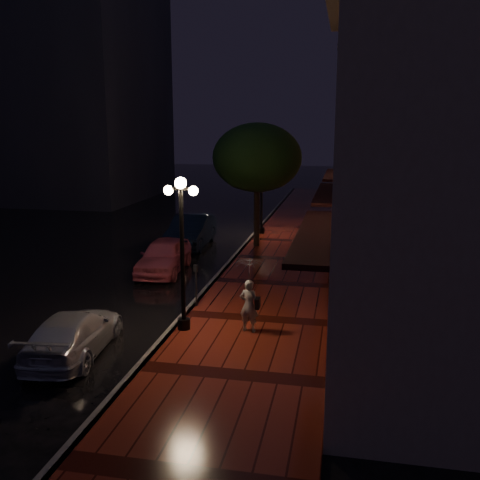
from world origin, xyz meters
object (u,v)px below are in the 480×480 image
Objects in this scene: navy_car at (191,231)px; silver_car at (74,333)px; street_tree at (257,160)px; woman_with_umbrella at (249,284)px; parking_meter at (196,281)px; streetlamp_far at (262,188)px; streetlamp_near at (182,245)px; pink_car at (164,256)px.

silver_car is at bearing -89.71° from navy_car.
woman_with_umbrella is at bearing -81.64° from street_tree.
woman_with_umbrella is at bearing -67.93° from navy_car.
silver_car is (-2.63, -12.88, -3.67)m from street_tree.
woman_with_umbrella reaches higher than parking_meter.
streetlamp_far is 16.19m from silver_car.
street_tree is at bearing -107.85° from silver_car.
street_tree is 1.24× the size of navy_car.
streetlamp_near is 2.14m from woman_with_umbrella.
streetlamp_near is at bearing -90.00° from streetlamp_far.
parking_meter is at bearing -62.35° from pink_car.
pink_car is at bearing 135.16° from parking_meter.
woman_with_umbrella is at bearing -82.39° from streetlamp_far.
streetlamp_far reaches higher than navy_car.
streetlamp_near and streetlamp_far have the same top height.
woman_with_umbrella is at bearing -56.11° from pink_car.
streetlamp_near reaches higher than parking_meter.
pink_car is (-2.96, -4.90, -3.55)m from street_tree.
streetlamp_near reaches higher than pink_car.
pink_car is 3.01× the size of parking_meter.
silver_car is at bearing -105.35° from parking_meter.
navy_car reaches higher than silver_car.
woman_with_umbrella is at bearing -27.55° from parking_meter.
pink_car is 7.48m from woman_with_umbrella.
street_tree is at bearing 1.67° from navy_car.
pink_car is at bearing 113.90° from streetlamp_near.
woman_with_umbrella reaches higher than pink_car.
woman_with_umbrella is (4.21, 2.10, 0.96)m from silver_car.
streetlamp_near is 11.31m from navy_car.
street_tree is 6.74m from pink_car.
streetlamp_far is (0.00, 14.00, 0.00)m from streetlamp_near.
navy_car is 9.19m from parking_meter.
parking_meter is (-0.20, -12.00, -1.63)m from streetlamp_far.
woman_with_umbrella is (4.54, -5.89, 0.85)m from pink_car.
street_tree is 4.31× the size of parking_meter.
parking_meter is at bearing -90.96° from streetlamp_far.
street_tree is 11.23m from woman_with_umbrella.
street_tree is 1.43× the size of pink_car.
street_tree is (0.26, -3.01, 1.64)m from streetlamp_far.
streetlamp_far reaches higher than parking_meter.
pink_car is (-2.70, -7.91, -1.91)m from streetlamp_far.
woman_with_umbrella is at bearing -159.83° from silver_car.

